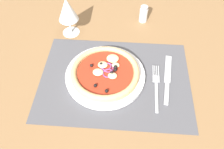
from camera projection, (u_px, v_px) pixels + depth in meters
ground_plane at (115, 82)px, 76.44cm from camera, size 190.00×140.00×2.40cm
placemat at (115, 79)px, 75.35cm from camera, size 47.94×34.92×0.40cm
plate at (105, 75)px, 75.35cm from camera, size 25.61×25.61×1.23cm
pizza at (105, 72)px, 74.06cm from camera, size 21.78×21.78×2.58cm
fork at (156, 85)px, 73.44cm from camera, size 2.33×18.03×0.44cm
knife at (167, 78)px, 75.12cm from camera, size 4.01×20.05×0.62cm
wine_glass at (67, 11)px, 81.94cm from camera, size 7.20×7.20×14.90cm
pepper_shaker at (144, 14)px, 91.70cm from camera, size 3.20×3.20×6.70cm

